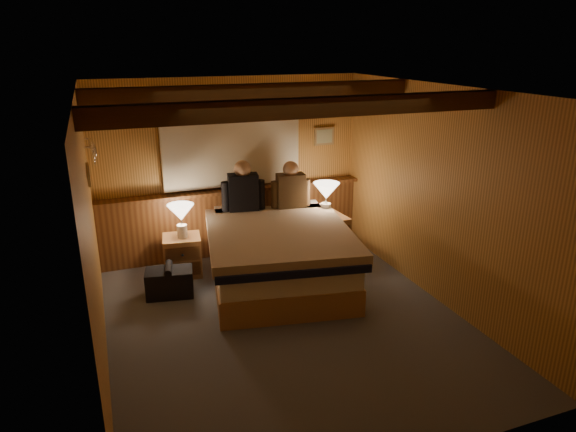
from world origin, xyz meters
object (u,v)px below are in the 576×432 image
lamp_right (326,193)px  person_left (243,190)px  person_right (291,188)px  duffel_bag (170,282)px  bed (278,254)px  nightstand_right (324,238)px  nightstand_left (183,256)px  lamp_left (181,214)px

lamp_right → person_left: 1.09m
person_right → duffel_bag: (-1.73, -0.57, -0.81)m
person_right → duffel_bag: 1.99m
lamp_right → person_right: 0.47m
bed → nightstand_right: (0.83, 0.46, -0.07)m
nightstand_left → person_left: 1.14m
lamp_left → person_right: size_ratio=0.66×
nightstand_right → person_right: person_right is taller
person_left → person_right: bearing=0.3°
bed → lamp_right: 1.13m
lamp_right → person_right: size_ratio=0.70×
person_right → nightstand_left: bearing=-172.8°
nightstand_right → person_right: size_ratio=0.93×
nightstand_right → duffel_bag: nightstand_right is taller
bed → lamp_left: 1.29m
bed → nightstand_left: bearing=158.3°
bed → person_right: size_ratio=3.65×
lamp_left → person_left: (0.84, 0.16, 0.19)m
nightstand_right → person_left: size_ratio=0.88×
lamp_right → nightstand_right: bearing=-128.7°
nightstand_right → nightstand_left: bearing=169.4°
bed → lamp_left: (-1.04, 0.63, 0.43)m
person_left → duffel_bag: person_left is taller
bed → nightstand_right: bed is taller
bed → lamp_right: lamp_right is taller
person_right → duffel_bag: size_ratio=1.11×
bed → person_left: (-0.19, 0.79, 0.62)m
nightstand_left → lamp_left: lamp_left is taller
nightstand_left → person_left: size_ratio=0.75×
nightstand_left → lamp_left: (0.01, -0.02, 0.55)m
lamp_right → duffel_bag: lamp_right is taller
duffel_bag → lamp_left: bearing=73.1°
lamp_left → person_right: bearing=2.5°
lamp_right → person_left: size_ratio=0.66×
duffel_bag → nightstand_right: bearing=19.3°
nightstand_right → person_left: (-1.02, 0.33, 0.69)m
nightstand_right → lamp_right: lamp_right is taller
nightstand_left → person_right: (1.48, 0.04, 0.72)m
nightstand_left → person_left: bearing=17.3°
nightstand_left → duffel_bag: (-0.25, -0.52, -0.09)m
nightstand_right → bed: bearing=-155.9°
bed → person_left: size_ratio=3.44×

